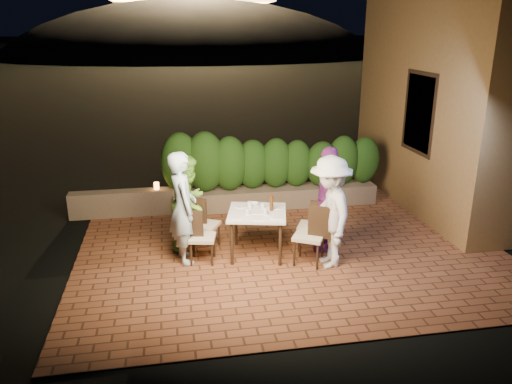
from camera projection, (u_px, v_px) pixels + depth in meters
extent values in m
plane|color=black|center=(293.00, 254.00, 8.24)|extent=(400.00, 400.00, 0.00)
cube|color=brown|center=(286.00, 245.00, 8.72)|extent=(7.00, 6.00, 0.15)
cube|color=olive|center=(447.00, 83.00, 9.91)|extent=(1.60, 5.00, 5.00)
cube|color=black|center=(420.00, 113.00, 9.47)|extent=(0.08, 1.00, 1.40)
cube|color=black|center=(420.00, 113.00, 9.47)|extent=(0.06, 1.15, 1.55)
cube|color=brown|center=(276.00, 197.00, 10.35)|extent=(4.20, 0.55, 0.40)
cube|color=brown|center=(127.00, 203.00, 9.84)|extent=(2.20, 0.30, 0.50)
ellipsoid|color=black|center=(196.00, 87.00, 65.89)|extent=(52.00, 40.00, 22.00)
cylinder|color=white|center=(236.00, 217.00, 7.72)|extent=(0.23, 0.23, 0.01)
cylinder|color=white|center=(241.00, 206.00, 8.18)|extent=(0.20, 0.20, 0.01)
cylinder|color=white|center=(276.00, 217.00, 7.73)|extent=(0.24, 0.24, 0.01)
cylinder|color=white|center=(275.00, 207.00, 8.15)|extent=(0.24, 0.24, 0.01)
cylinder|color=white|center=(258.00, 212.00, 7.92)|extent=(0.21, 0.21, 0.01)
cylinder|color=white|center=(260.00, 218.00, 7.68)|extent=(0.23, 0.23, 0.01)
cylinder|color=silver|center=(247.00, 211.00, 7.82)|extent=(0.06, 0.06, 0.11)
cylinder|color=silver|center=(250.00, 205.00, 8.08)|extent=(0.07, 0.07, 0.12)
cylinder|color=silver|center=(265.00, 211.00, 7.81)|extent=(0.07, 0.07, 0.12)
cylinder|color=silver|center=(263.00, 206.00, 8.07)|extent=(0.06, 0.06, 0.11)
imported|color=white|center=(254.00, 204.00, 8.25)|extent=(0.19, 0.19, 0.04)
imported|color=silver|center=(183.00, 208.00, 7.73)|extent=(0.54, 0.72, 1.79)
imported|color=#74BD3B|center=(190.00, 202.00, 8.24)|extent=(0.92, 0.98, 1.59)
imported|color=silver|center=(330.00, 212.00, 7.58)|extent=(0.66, 1.14, 1.76)
imported|color=#782875|center=(328.00, 199.00, 8.16)|extent=(0.69, 1.11, 1.76)
cylinder|color=orange|center=(156.00, 186.00, 9.84)|extent=(0.10, 0.10, 0.14)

